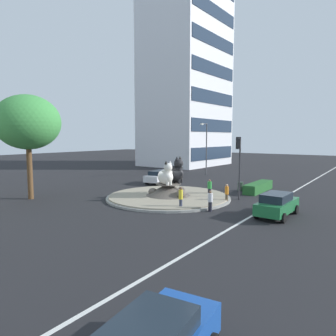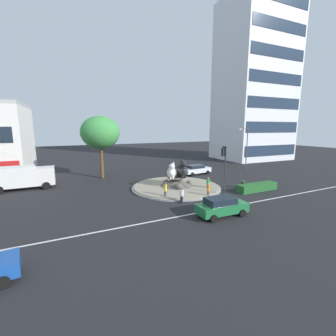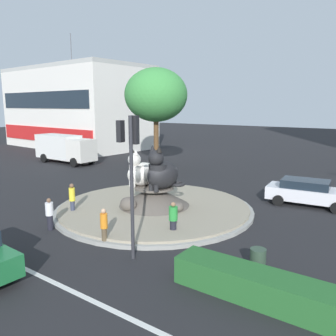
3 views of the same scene
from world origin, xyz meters
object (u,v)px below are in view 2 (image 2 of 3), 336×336
object	(u,v)px
pedestrian_white_shirt	(182,195)
litter_bin	(243,185)
cat_statue_black	(182,170)
pedestrian_yellow_shirt	(165,190)
cat_statue_white	(172,172)
hatchback_near_shophouse	(196,169)
office_tower	(254,83)
streetlight_arm	(246,146)
broadleaf_tree_behind_island	(100,133)
pedestrian_green_shirt	(208,183)
delivery_box_truck	(21,177)
pedestrian_orange_shirt	(208,190)
traffic_light_mast	(224,160)
sedan_on_far_lane	(222,206)

from	to	relation	value
pedestrian_white_shirt	litter_bin	xyz separation A→B (m)	(9.61, 1.60, -0.36)
cat_statue_black	pedestrian_yellow_shirt	world-z (taller)	cat_statue_black
cat_statue_white	pedestrian_white_shirt	size ratio (longest dim) A/B	1.37
cat_statue_white	hatchback_near_shophouse	world-z (taller)	cat_statue_white
office_tower	streetlight_arm	distance (m)	21.86
office_tower	broadleaf_tree_behind_island	size ratio (longest dim) A/B	3.87
cat_statue_white	pedestrian_green_shirt	size ratio (longest dim) A/B	1.35
litter_bin	delivery_box_truck	bearing A→B (deg)	155.77
cat_statue_white	pedestrian_orange_shirt	size ratio (longest dim) A/B	1.34
broadleaf_tree_behind_island	pedestrian_yellow_shirt	xyz separation A→B (m)	(4.30, -13.06, -5.77)
streetlight_arm	hatchback_near_shophouse	size ratio (longest dim) A/B	1.52
pedestrian_white_shirt	streetlight_arm	bearing A→B (deg)	-18.65
pedestrian_green_shirt	delivery_box_truck	distance (m)	22.60
hatchback_near_shophouse	litter_bin	bearing A→B (deg)	-92.20
office_tower	traffic_light_mast	bearing A→B (deg)	-137.88
delivery_box_truck	cat_statue_white	bearing A→B (deg)	-24.53
pedestrian_yellow_shirt	cat_statue_white	bearing A→B (deg)	-57.18
pedestrian_yellow_shirt	hatchback_near_shophouse	size ratio (longest dim) A/B	0.36
pedestrian_orange_shirt	litter_bin	bearing A→B (deg)	-131.04
cat_statue_black	streetlight_arm	bearing A→B (deg)	113.01
sedan_on_far_lane	delivery_box_truck	xyz separation A→B (m)	(-16.53, 17.14, 0.73)
pedestrian_orange_shirt	cat_statue_white	bearing A→B (deg)	-31.18
office_tower	broadleaf_tree_behind_island	bearing A→B (deg)	-167.14
cat_statue_white	cat_statue_black	xyz separation A→B (m)	(1.40, 0.05, 0.11)
pedestrian_green_shirt	cat_statue_white	bearing A→B (deg)	50.45
pedestrian_white_shirt	cat_statue_white	bearing A→B (deg)	26.07
pedestrian_yellow_shirt	delivery_box_truck	xyz separation A→B (m)	(-14.26, 10.69, 0.63)
pedestrian_white_shirt	litter_bin	world-z (taller)	pedestrian_white_shirt
cat_statue_black	streetlight_arm	distance (m)	16.67
cat_statue_white	pedestrian_yellow_shirt	bearing A→B (deg)	-12.22
pedestrian_white_shirt	pedestrian_yellow_shirt	distance (m)	2.21
sedan_on_far_lane	litter_bin	size ratio (longest dim) A/B	4.96
sedan_on_far_lane	pedestrian_yellow_shirt	bearing A→B (deg)	111.33
streetlight_arm	pedestrian_orange_shirt	distance (m)	18.55
traffic_light_mast	pedestrian_orange_shirt	world-z (taller)	traffic_light_mast
pedestrian_yellow_shirt	broadleaf_tree_behind_island	bearing A→B (deg)	-2.01
pedestrian_orange_shirt	hatchback_near_shophouse	size ratio (longest dim) A/B	0.33
cat_statue_white	delivery_box_truck	xyz separation A→B (m)	(-16.54, 7.66, -0.56)
pedestrian_yellow_shirt	hatchback_near_shophouse	xyz separation A→B (m)	(9.82, 9.30, -0.13)
traffic_light_mast	delivery_box_truck	distance (m)	24.05
pedestrian_white_shirt	pedestrian_orange_shirt	xyz separation A→B (m)	(3.39, 0.24, 0.04)
cat_statue_white	office_tower	bearing A→B (deg)	144.24
pedestrian_yellow_shirt	delivery_box_truck	world-z (taller)	delivery_box_truck
pedestrian_yellow_shirt	delivery_box_truck	bearing A→B (deg)	32.88
office_tower	litter_bin	world-z (taller)	office_tower
traffic_light_mast	office_tower	world-z (taller)	office_tower
office_tower	pedestrian_green_shirt	bearing A→B (deg)	-141.61
delivery_box_truck	pedestrian_yellow_shirt	bearing A→B (deg)	-36.55
pedestrian_yellow_shirt	pedestrian_orange_shirt	xyz separation A→B (m)	(4.24, -1.79, -0.10)
pedestrian_green_shirt	traffic_light_mast	bearing A→B (deg)	171.41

